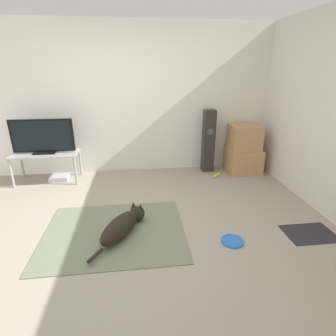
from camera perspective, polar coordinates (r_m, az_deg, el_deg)
name	(u,v)px	position (r m, az deg, el deg)	size (l,w,h in m)	color
ground_plane	(125,234)	(3.19, -9.44, -13.97)	(12.00, 12.00, 0.00)	#9E9384
wall_back	(124,101)	(4.75, -9.50, 14.21)	(8.00, 0.06, 2.55)	silver
area_rug	(115,232)	(3.23, -11.49, -13.44)	(1.62, 1.30, 0.01)	slate
dog	(123,225)	(3.11, -9.78, -12.08)	(0.59, 0.88, 0.25)	black
frisbee	(232,241)	(3.10, 13.83, -15.14)	(0.25, 0.25, 0.03)	blue
cardboard_box_lower	(243,160)	(5.02, 15.99, 1.65)	(0.58, 0.51, 0.44)	tan
cardboard_box_upper	(245,137)	(4.90, 16.32, 6.42)	(0.52, 0.45, 0.42)	tan
floor_speaker	(208,141)	(4.84, 8.78, 5.80)	(0.20, 0.20, 1.13)	#2D2823
tv_stand	(46,156)	(4.80, -25.03, 2.31)	(1.05, 0.49, 0.50)	#A8A8AD
tv	(43,137)	(4.71, -25.64, 6.14)	(0.98, 0.20, 0.56)	black
tennis_ball_by_boxes	(215,176)	(4.69, 10.23, -1.65)	(0.07, 0.07, 0.07)	#C6E033
tennis_ball_near_speaker	(218,174)	(4.76, 10.88, -1.38)	(0.07, 0.07, 0.07)	#C6E033
game_console	(60,178)	(4.89, -22.54, -1.95)	(0.31, 0.25, 0.08)	#B7B7BC
door_mat	(310,233)	(3.56, 28.44, -12.41)	(0.58, 0.41, 0.01)	#28282D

